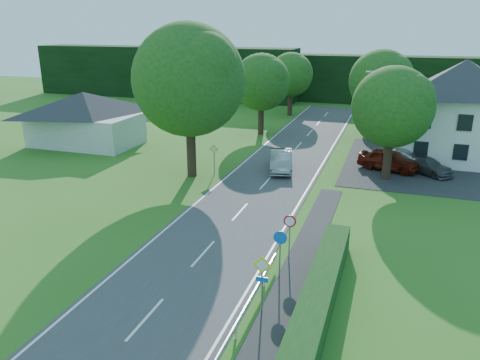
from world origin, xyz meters
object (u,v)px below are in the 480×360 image
(moving_car, at_px, (281,161))
(parasol, at_px, (396,160))
(parked_car_red, at_px, (389,160))
(parked_car_silver_a, at_px, (401,158))
(streetlight, at_px, (386,117))
(parked_car_grey, at_px, (427,166))
(motorcycle, at_px, (277,153))

(moving_car, distance_m, parasol, 9.14)
(parked_car_red, distance_m, parked_car_silver_a, 1.43)
(parasol, bearing_deg, parked_car_silver_a, 79.12)
(streetlight, distance_m, parked_car_grey, 5.16)
(moving_car, xyz_separation_m, parked_car_grey, (11.23, 2.94, -0.19))
(streetlight, xyz_separation_m, parked_car_silver_a, (1.46, 1.51, -3.64))
(motorcycle, distance_m, parked_car_red, 9.45)
(moving_car, bearing_deg, motorcycle, 95.54)
(motorcycle, height_order, parked_car_red, parked_car_red)
(motorcycle, xyz_separation_m, parked_car_grey, (12.36, -0.19, 0.12))
(motorcycle, distance_m, parked_car_grey, 12.36)
(motorcycle, bearing_deg, parked_car_grey, 2.19)
(moving_car, distance_m, parked_car_red, 8.79)
(streetlight, xyz_separation_m, parked_car_grey, (3.46, 0.48, -3.79))
(streetlight, relative_size, parked_car_grey, 1.84)
(motorcycle, bearing_deg, streetlight, -1.24)
(motorcycle, bearing_deg, moving_car, -67.02)
(moving_car, height_order, parked_car_red, parked_car_red)
(parked_car_grey, distance_m, parasol, 2.52)
(moving_car, distance_m, motorcycle, 3.35)
(parked_car_red, bearing_deg, motorcycle, 106.02)
(moving_car, bearing_deg, parked_car_red, 4.77)
(moving_car, relative_size, parked_car_red, 1.02)
(moving_car, height_order, parked_car_grey, moving_car)
(motorcycle, relative_size, parasol, 0.82)
(parked_car_silver_a, bearing_deg, parked_car_red, 151.85)
(streetlight, relative_size, parasol, 3.36)
(streetlight, bearing_deg, motorcycle, 175.68)
(parked_car_red, bearing_deg, parasol, -124.44)
(streetlight, bearing_deg, parked_car_red, 37.76)
(streetlight, xyz_separation_m, motorcycle, (-8.90, 0.67, -3.91))
(parked_car_red, bearing_deg, streetlight, 145.30)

